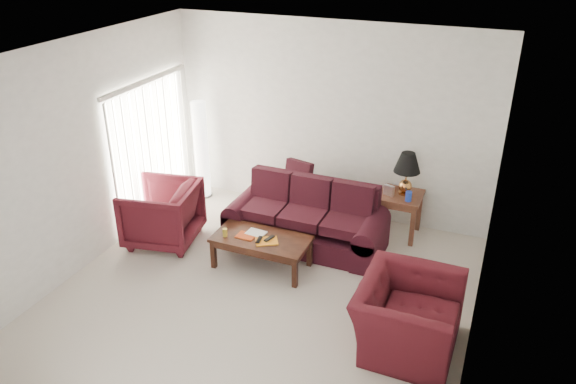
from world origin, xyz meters
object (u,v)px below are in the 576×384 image
object	(u,v)px
end_table	(399,214)
floor_lamp	(201,150)
armchair_left	(162,214)
sofa	(305,217)
coffee_table	(262,252)
armchair_right	(407,316)

from	to	relation	value
end_table	floor_lamp	world-z (taller)	floor_lamp
end_table	armchair_left	world-z (taller)	armchair_left
end_table	floor_lamp	size ratio (longest dim) A/B	0.39
sofa	coffee_table	xyz separation A→B (m)	(-0.34, -0.75, -0.24)
sofa	armchair_right	distance (m)	2.36
floor_lamp	armchair_right	world-z (taller)	floor_lamp
floor_lamp	armchair_right	xyz separation A→B (m)	(3.94, -2.40, -0.45)
sofa	armchair_right	size ratio (longest dim) A/B	1.87
coffee_table	floor_lamp	bearing A→B (deg)	146.77
end_table	armchair_right	xyz separation A→B (m)	(0.61, -2.37, 0.06)
armchair_left	armchair_right	xyz separation A→B (m)	(3.72, -0.87, -0.06)
floor_lamp	armchair_left	xyz separation A→B (m)	(0.22, -1.53, -0.39)
end_table	floor_lamp	bearing A→B (deg)	179.59
floor_lamp	armchair_right	distance (m)	4.64
sofa	floor_lamp	world-z (taller)	floor_lamp
floor_lamp	armchair_right	bearing A→B (deg)	-31.28
armchair_left	floor_lamp	bearing A→B (deg)	177.26
floor_lamp	sofa	bearing A→B (deg)	-21.20
sofa	end_table	world-z (taller)	sofa
armchair_right	coffee_table	xyz separation A→B (m)	(-2.12, 0.80, -0.17)
armchair_left	armchair_right	size ratio (longest dim) A/B	0.82
end_table	coffee_table	bearing A→B (deg)	-133.95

